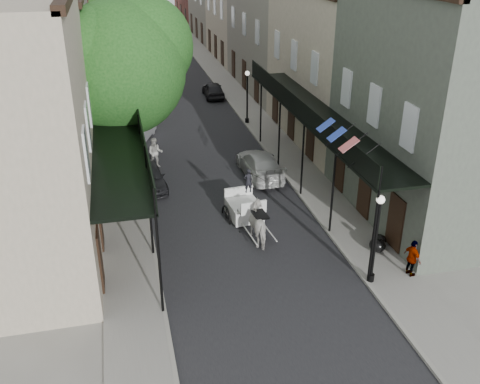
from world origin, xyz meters
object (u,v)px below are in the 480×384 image
lamppost_left (141,174)px  lamppost_right_far (247,96)px  pedestrian_sidewalk_left (132,140)px  car_right_near (260,164)px  tree_near (126,62)px  carriage (242,194)px  lamppost_right_near (376,238)px  pedestrian_sidewalk_right (412,258)px  car_left_mid (140,131)px  pedestrian_walking (155,153)px  horse (261,224)px  car_left_far (133,100)px  car_right_far (213,90)px  car_left_near (149,176)px  tree_far (118,31)px

lamppost_left → lamppost_right_far: bearing=55.7°
pedestrian_sidewalk_left → car_right_near: 8.16m
tree_near → carriage: (4.71, -5.47, -5.40)m
lamppost_right_near → pedestrian_sidewalk_right: size_ratio=2.38×
lamppost_right_near → car_left_mid: (-7.70, 18.51, -1.44)m
tree_near → pedestrian_walking: 5.89m
tree_near → lamppost_right_far: bearing=43.3°
pedestrian_sidewalk_left → pedestrian_walking: bearing=78.5°
tree_near → car_right_near: tree_near is taller
car_left_mid → horse: bearing=-53.0°
lamppost_left → carriage: (4.61, -1.29, -0.96)m
lamppost_right_far → pedestrian_walking: 9.63m
tree_near → pedestrian_walking: bearing=49.7°
lamppost_right_near → car_right_near: bearing=97.8°
lamppost_right_near → lamppost_left: size_ratio=1.00×
pedestrian_sidewalk_left → car_left_far: 10.54m
carriage → pedestrian_walking: carriage is taller
pedestrian_walking → car_right_far: bearing=73.2°
pedestrian_walking → car_left_mid: bearing=103.7°
lamppost_right_far → car_left_near: size_ratio=0.97×
car_left_near → car_left_mid: car_left_near is taller
lamppost_right_far → car_left_mid: 7.97m
car_right_far → carriage: bearing=84.5°
carriage → car_left_far: bearing=96.8°
lamppost_right_near → car_left_mid: 20.10m
pedestrian_sidewalk_left → car_left_near: bearing=53.6°
lamppost_left → pedestrian_sidewalk_left: 7.55m
carriage → car_right_near: (2.09, 4.29, -0.40)m
tree_far → pedestrian_walking: (1.25, -12.58, -4.94)m
lamppost_left → lamppost_right_far: same height
car_left_mid → car_right_near: (6.20, -7.51, 0.08)m
tree_far → pedestrian_sidewalk_right: 28.47m
car_left_near → car_left_far: car_left_near is taller
car_left_far → horse: bearing=-72.4°
pedestrian_sidewalk_left → car_left_mid: (0.60, 3.02, -0.49)m
pedestrian_walking → car_left_near: 2.79m
pedestrian_sidewalk_left → pedestrian_sidewalk_right: pedestrian_sidewalk_left is taller
car_right_far → lamppost_right_near: bearing=93.7°
car_right_near → pedestrian_sidewalk_right: bearing=106.3°
pedestrian_sidewalk_right → car_left_near: 14.38m
pedestrian_walking → car_left_near: size_ratio=0.47×
lamppost_left → pedestrian_sidewalk_left: bearing=90.8°
car_left_far → tree_near: bearing=-86.1°
lamppost_right_far → horse: size_ratio=1.86×
tree_far → car_left_near: bearing=-87.6°
tree_near → car_left_far: (0.60, 13.82, -5.89)m
horse → pedestrian_walking: size_ratio=1.11×
horse → car_right_far: horse is taller
lamppost_right_near → horse: lamppost_right_near is taller
lamppost_right_far → pedestrian_walking: size_ratio=2.07×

